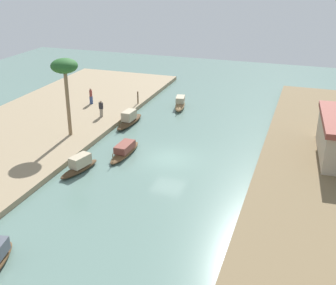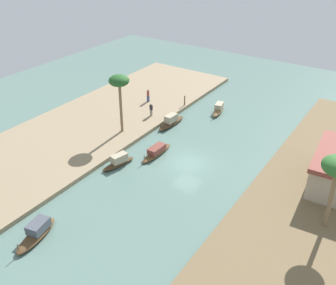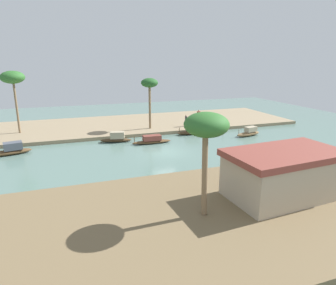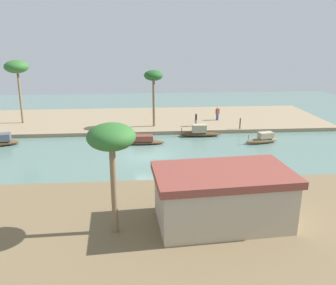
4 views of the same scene
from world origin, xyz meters
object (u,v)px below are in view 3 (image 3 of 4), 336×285
Objects in this scene: sampan_midstream at (152,140)px; riverside_building at (284,173)px; sampan_with_red_awning at (117,138)px; palm_tree_left_near at (149,85)px; sampan_open_hull at (194,131)px; person_on_near_bank at (186,121)px; palm_tree_right_tall at (206,128)px; sampan_downstream_large at (249,132)px; sampan_foreground at (11,150)px; mooring_post at (224,122)px; person_by_mooring at (199,116)px; palm_tree_left_far at (13,78)px.

riverside_building is at bearing 106.13° from sampan_midstream.
palm_tree_left_near is (-5.10, -3.79, 5.65)m from sampan_with_red_awning.
sampan_midstream is 6.76m from sampan_open_hull.
palm_tree_right_tall is (8.03, 22.30, 4.51)m from person_on_near_bank.
sampan_downstream_large is 1.00× the size of sampan_with_red_awning.
sampan_midstream is at bearing -79.41° from riverside_building.
sampan_foreground is 17.66m from palm_tree_left_near.
sampan_downstream_large is 6.86m from sampan_open_hull.
person_on_near_bank is 1.26× the size of mooring_post.
palm_tree_right_tall is at bearing 70.32° from sampan_open_hull.
person_on_near_bank reaches higher than mooring_post.
person_by_mooring reaches higher than sampan_midstream.
person_on_near_bank is (-10.08, -3.42, 0.65)m from sampan_with_red_awning.
palm_tree_left_far is 32.07m from riverside_building.
sampan_foreground is at bearing 91.00° from palm_tree_left_far.
sampan_open_hull reaches higher than sampan_with_red_awning.
sampan_midstream is at bearing 166.42° from sampan_with_red_awning.
palm_tree_left_near is 22.75m from riverside_building.
palm_tree_right_tall is at bearing 109.77° from sampan_with_red_awning.
sampan_foreground is at bearing -53.82° from palm_tree_right_tall.
palm_tree_right_tall is at bearing 37.70° from sampan_downstream_large.
mooring_post is (-1.63, 4.57, -0.13)m from person_by_mooring.
sampan_downstream_large is 12.49m from sampan_midstream.
palm_tree_right_tall is at bearing -138.80° from person_by_mooring.
sampan_midstream is 0.75× the size of palm_tree_right_tall.
sampan_open_hull is 21.58m from palm_tree_right_tall.
person_on_near_bank reaches higher than sampan_foreground.
riverside_building is (-5.98, -0.48, -3.62)m from palm_tree_right_tall.
person_on_near_bank is at bearing 175.74° from palm_tree_left_near.
mooring_post is at bearing -113.05° from riverside_building.
person_by_mooring is at bearing -163.30° from palm_tree_left_near.
sampan_with_red_awning is 10.66m from person_on_near_bank.
palm_tree_left_near is (-1.40, -5.68, 5.75)m from sampan_midstream.
sampan_midstream is at bearing 23.41° from sampan_open_hull.
sampan_open_hull is at bearing 11.72° from person_on_near_bank.
palm_tree_right_tall is (7.97, 19.38, 5.17)m from sampan_open_hull.
palm_tree_left_near is at bearing -129.86° from sampan_with_red_awning.
sampan_midstream is 8.20m from palm_tree_left_near.
sampan_with_red_awning is 20.13m from riverside_building.
sampan_midstream is at bearing -14.43° from sampan_downstream_large.
mooring_post reaches higher than sampan_open_hull.
sampan_downstream_large is 0.62× the size of palm_tree_right_tall.
mooring_post is at bearing 168.55° from palm_tree_left_far.
sampan_midstream is (12.47, -0.65, -0.07)m from sampan_downstream_large.
mooring_post reaches higher than sampan_with_red_awning.
palm_tree_right_tall reaches higher than sampan_foreground.
palm_tree_left_near is (4.97, -0.37, 5.00)m from person_on_near_bank.
palm_tree_left_near is at bearing -81.39° from person_on_near_bank.
sampan_with_red_awning is at bearing 5.50° from sampan_open_hull.
palm_tree_left_near reaches higher than mooring_post.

